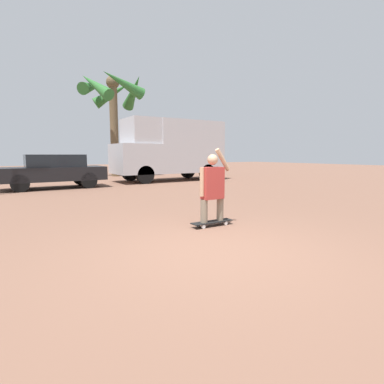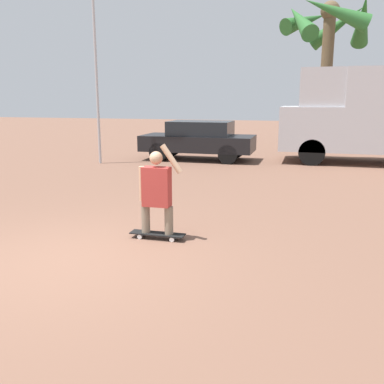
{
  "view_description": "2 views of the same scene",
  "coord_description": "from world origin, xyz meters",
  "px_view_note": "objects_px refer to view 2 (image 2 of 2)",
  "views": [
    {
      "loc": [
        -2.6,
        -3.46,
        1.43
      ],
      "look_at": [
        0.53,
        1.45,
        0.7
      ],
      "focal_mm": 28.0,
      "sensor_mm": 36.0,
      "label": 1
    },
    {
      "loc": [
        3.22,
        -4.98,
        2.25
      ],
      "look_at": [
        1.3,
        2.02,
        0.66
      ],
      "focal_mm": 40.0,
      "sensor_mm": 36.0,
      "label": 2
    }
  ],
  "objects_px": {
    "parked_car_black": "(199,139)",
    "person_skateboarder": "(157,189)",
    "camper_van": "(374,112)",
    "palm_tree_near_van": "(328,29)",
    "flagpole": "(98,38)",
    "skateboard": "(157,234)"
  },
  "relations": [
    {
      "from": "person_skateboarder",
      "to": "palm_tree_near_van",
      "type": "height_order",
      "value": "palm_tree_near_van"
    },
    {
      "from": "parked_car_black",
      "to": "camper_van",
      "type": "bearing_deg",
      "value": 7.07
    },
    {
      "from": "person_skateboarder",
      "to": "palm_tree_near_van",
      "type": "bearing_deg",
      "value": 79.16
    },
    {
      "from": "camper_van",
      "to": "palm_tree_near_van",
      "type": "bearing_deg",
      "value": 107.82
    },
    {
      "from": "parked_car_black",
      "to": "person_skateboarder",
      "type": "bearing_deg",
      "value": -79.72
    },
    {
      "from": "camper_van",
      "to": "palm_tree_near_van",
      "type": "distance_m",
      "value": 6.24
    },
    {
      "from": "skateboard",
      "to": "camper_van",
      "type": "relative_size",
      "value": 0.15
    },
    {
      "from": "camper_van",
      "to": "parked_car_black",
      "type": "xyz_separation_m",
      "value": [
        -6.06,
        -0.75,
        -1.01
      ]
    },
    {
      "from": "skateboard",
      "to": "palm_tree_near_van",
      "type": "bearing_deg",
      "value": 79.17
    },
    {
      "from": "person_skateboarder",
      "to": "parked_car_black",
      "type": "distance_m",
      "value": 9.22
    },
    {
      "from": "parked_car_black",
      "to": "flagpole",
      "type": "relative_size",
      "value": 0.57
    },
    {
      "from": "palm_tree_near_van",
      "to": "person_skateboarder",
      "type": "bearing_deg",
      "value": -100.84
    },
    {
      "from": "parked_car_black",
      "to": "palm_tree_near_van",
      "type": "distance_m",
      "value": 8.51
    },
    {
      "from": "skateboard",
      "to": "person_skateboarder",
      "type": "bearing_deg",
      "value": 180.0
    },
    {
      "from": "skateboard",
      "to": "camper_van",
      "type": "distance_m",
      "value": 10.9
    },
    {
      "from": "skateboard",
      "to": "parked_car_black",
      "type": "relative_size",
      "value": 0.22
    },
    {
      "from": "parked_car_black",
      "to": "palm_tree_near_van",
      "type": "bearing_deg",
      "value": 51.8
    },
    {
      "from": "flagpole",
      "to": "palm_tree_near_van",
      "type": "bearing_deg",
      "value": 44.73
    },
    {
      "from": "skateboard",
      "to": "person_skateboarder",
      "type": "xyz_separation_m",
      "value": [
        -0.0,
        0.0,
        0.76
      ]
    },
    {
      "from": "flagpole",
      "to": "person_skateboarder",
      "type": "bearing_deg",
      "value": -57.4
    },
    {
      "from": "camper_van",
      "to": "palm_tree_near_van",
      "type": "relative_size",
      "value": 0.9
    },
    {
      "from": "camper_van",
      "to": "parked_car_black",
      "type": "height_order",
      "value": "camper_van"
    }
  ]
}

